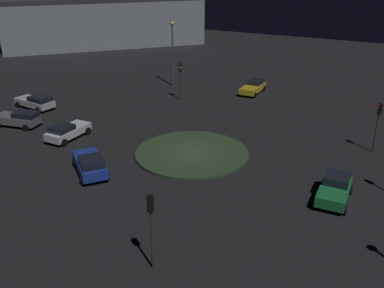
# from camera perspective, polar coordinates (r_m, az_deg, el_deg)

# --- Properties ---
(ground_plane) EXTENTS (117.33, 117.33, 0.00)m
(ground_plane) POSITION_cam_1_polar(r_m,az_deg,el_deg) (35.45, -0.00, -1.32)
(ground_plane) COLOR black
(roundabout_island) EXTENTS (9.23, 9.23, 0.19)m
(roundabout_island) POSITION_cam_1_polar(r_m,az_deg,el_deg) (35.41, -0.00, -1.18)
(roundabout_island) COLOR #2D4228
(roundabout_island) RESTS_ON ground_plane
(car_silver) EXTENTS (2.47, 4.72, 1.41)m
(car_silver) POSITION_cam_1_polar(r_m,az_deg,el_deg) (48.70, -19.71, 5.23)
(car_silver) COLOR silver
(car_silver) RESTS_ON ground_plane
(car_green) EXTENTS (3.89, 2.11, 1.55)m
(car_green) POSITION_cam_1_polar(r_m,az_deg,el_deg) (30.20, 18.13, -5.60)
(car_green) COLOR #1E7238
(car_green) RESTS_ON ground_plane
(car_blue) EXTENTS (4.20, 4.51, 1.57)m
(car_blue) POSITION_cam_1_polar(r_m,az_deg,el_deg) (32.81, -13.15, -2.58)
(car_blue) COLOR #1E38A5
(car_blue) RESTS_ON ground_plane
(car_yellow) EXTENTS (4.30, 2.06, 1.35)m
(car_yellow) POSITION_cam_1_polar(r_m,az_deg,el_deg) (51.77, 8.00, 7.38)
(car_yellow) COLOR gold
(car_yellow) RESTS_ON ground_plane
(car_white) EXTENTS (4.21, 1.99, 1.42)m
(car_white) POSITION_cam_1_polar(r_m,az_deg,el_deg) (39.57, -16.00, 1.62)
(car_white) COLOR white
(car_white) RESTS_ON ground_plane
(car_grey) EXTENTS (2.56, 4.41, 1.50)m
(car_grey) POSITION_cam_1_polar(r_m,az_deg,el_deg) (44.01, -21.65, 3.11)
(car_grey) COLOR slate
(car_grey) RESTS_ON ground_plane
(traffic_light_southwest) EXTENTS (0.40, 0.37, 4.11)m
(traffic_light_southwest) POSITION_cam_1_polar(r_m,az_deg,el_deg) (48.14, -1.53, 9.11)
(traffic_light_southwest) COLOR #2D2D2D
(traffic_light_southwest) RESTS_ON ground_plane
(traffic_light_east) EXTENTS (0.39, 0.35, 4.31)m
(traffic_light_east) POSITION_cam_1_polar(r_m,az_deg,el_deg) (21.76, -5.38, -9.51)
(traffic_light_east) COLOR #2D2D2D
(traffic_light_east) RESTS_ON ground_plane
(traffic_light_northwest) EXTENTS (0.37, 0.40, 4.17)m
(traffic_light_northwest) POSITION_cam_1_polar(r_m,az_deg,el_deg) (37.78, 23.13, 3.18)
(traffic_light_northwest) COLOR #2D2D2D
(traffic_light_northwest) RESTS_ON ground_plane
(streetlamp_southwest) EXTENTS (0.47, 0.47, 7.74)m
(streetlamp_southwest) POSITION_cam_1_polar(r_m,az_deg,el_deg) (53.31, -2.56, 12.60)
(streetlamp_southwest) COLOR #4C4C51
(streetlamp_southwest) RESTS_ON ground_plane
(store_building) EXTENTS (33.01, 32.51, 8.31)m
(store_building) POSITION_cam_1_polar(r_m,az_deg,el_deg) (82.16, -11.54, 15.54)
(store_building) COLOR #8C939E
(store_building) RESTS_ON ground_plane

